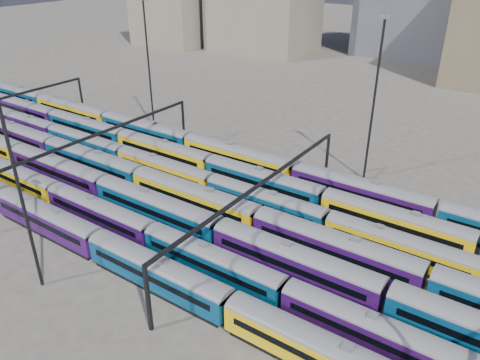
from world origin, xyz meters
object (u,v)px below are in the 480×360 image
Objects in this scene: rake_1 at (99,211)px; rake_2 at (157,206)px; rake_0 at (97,241)px; mast_2 at (16,174)px.

rake_2 is (5.70, 5.00, 0.28)m from rake_1.
rake_1 is (-5.47, 5.00, -0.08)m from rake_0.
rake_2 is (0.24, 10.00, 0.20)m from rake_0.
rake_2 reaches higher than rake_1.
rake_0 is 13.50m from mast_2.
rake_0 is at bearing -42.44° from rake_1.
rake_1 is 7.59m from rake_2.
rake_1 is 17.12m from mast_2.
rake_2 is 5.75× the size of mast_2.
mast_2 is at bearing -101.85° from rake_0.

